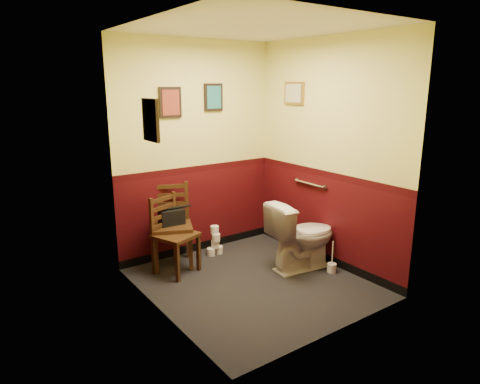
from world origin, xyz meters
The scene contains 17 objects.
floor centered at (0.00, 0.00, 0.00)m, with size 2.20×2.40×0.00m, color black.
ceiling centered at (0.00, 0.00, 2.70)m, with size 2.20×2.40×0.00m, color silver.
wall_back centered at (0.00, 1.20, 1.35)m, with size 2.20×2.70×0.00m, color #3D080D.
wall_front centered at (0.00, -1.20, 1.35)m, with size 2.20×2.70×0.00m, color #3D080D.
wall_left centered at (-1.10, 0.00, 1.35)m, with size 2.40×2.70×0.00m, color #3D080D.
wall_right centered at (1.10, 0.00, 1.35)m, with size 2.40×2.70×0.00m, color #3D080D.
grab_bar centered at (1.07, 0.25, 0.95)m, with size 0.05×0.56×0.06m.
framed_print_back_a centered at (-0.35, 1.18, 1.95)m, with size 0.28×0.04×0.36m.
framed_print_back_b centered at (0.25, 1.18, 2.00)m, with size 0.26×0.04×0.34m.
framed_print_left centered at (-1.08, 0.10, 1.85)m, with size 0.04×0.30×0.38m.
framed_print_right centered at (1.08, 0.60, 2.05)m, with size 0.04×0.34×0.28m.
toilet centered at (0.72, -0.01, 0.41)m, with size 0.47×0.84×0.82m, color white.
toilet_brush centered at (0.93, -0.31, 0.06)m, with size 0.11×0.11×0.39m.
chair_left centered at (-0.57, 0.79, 0.46)m, with size 0.55×0.55×0.92m.
chair_right centered at (-0.48, 1.00, 0.50)m, with size 0.62×0.62×1.00m.
handbag centered at (-0.50, 0.96, 0.62)m, with size 0.30×0.17×0.22m.
tp_stack centered at (0.09, 0.94, 0.17)m, with size 0.22×0.14×0.39m.
Camera 1 is at (-2.65, -3.49, 2.16)m, focal length 32.00 mm.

